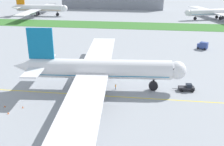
{
  "coord_description": "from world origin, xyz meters",
  "views": [
    {
      "loc": [
        18.57,
        -70.26,
        33.11
      ],
      "look_at": [
        8.11,
        5.63,
        3.93
      ],
      "focal_mm": 43.45,
      "sensor_mm": 36.0,
      "label": 1
    }
  ],
  "objects_px": {
    "traffic_cone_port_wing": "(8,113)",
    "service_truck_baggage_loader": "(203,45)",
    "pushback_tug": "(187,88)",
    "traffic_cone_near_nose": "(5,106)",
    "traffic_cone_starboard_wing": "(23,107)",
    "parked_airliner_far_left": "(39,8)",
    "parked_airliner_far_centre": "(216,12)",
    "ground_crew_wingwalker_port": "(116,86)",
    "airliner_foreground": "(98,69)"
  },
  "relations": [
    {
      "from": "traffic_cone_port_wing",
      "to": "service_truck_baggage_loader",
      "type": "xyz_separation_m",
      "value": [
        57.44,
        66.65,
        1.42
      ]
    },
    {
      "from": "traffic_cone_port_wing",
      "to": "service_truck_baggage_loader",
      "type": "height_order",
      "value": "service_truck_baggage_loader"
    },
    {
      "from": "traffic_cone_near_nose",
      "to": "traffic_cone_starboard_wing",
      "type": "relative_size",
      "value": 1.0
    },
    {
      "from": "airliner_foreground",
      "to": "traffic_cone_near_nose",
      "type": "distance_m",
      "value": 27.05
    },
    {
      "from": "pushback_tug",
      "to": "traffic_cone_starboard_wing",
      "type": "xyz_separation_m",
      "value": [
        -42.91,
        -16.67,
        -0.69
      ]
    },
    {
      "from": "service_truck_baggage_loader",
      "to": "ground_crew_wingwalker_port",
      "type": "bearing_deg",
      "value": -124.2
    },
    {
      "from": "airliner_foreground",
      "to": "traffic_cone_starboard_wing",
      "type": "height_order",
      "value": "airliner_foreground"
    },
    {
      "from": "traffic_cone_starboard_wing",
      "to": "service_truck_baggage_loader",
      "type": "distance_m",
      "value": 83.99
    },
    {
      "from": "airliner_foreground",
      "to": "parked_airliner_far_left",
      "type": "xyz_separation_m",
      "value": [
        -70.53,
        129.84,
        -0.49
      ]
    },
    {
      "from": "airliner_foreground",
      "to": "traffic_cone_near_nose",
      "type": "relative_size",
      "value": 136.57
    },
    {
      "from": "parked_airliner_far_left",
      "to": "parked_airliner_far_centre",
      "type": "bearing_deg",
      "value": 0.72
    },
    {
      "from": "airliner_foreground",
      "to": "traffic_cone_near_nose",
      "type": "xyz_separation_m",
      "value": [
        -21.99,
        -14.63,
        -5.86
      ]
    },
    {
      "from": "traffic_cone_near_nose",
      "to": "airliner_foreground",
      "type": "bearing_deg",
      "value": 33.64
    },
    {
      "from": "traffic_cone_port_wing",
      "to": "pushback_tug",
      "type": "bearing_deg",
      "value": 23.95
    },
    {
      "from": "ground_crew_wingwalker_port",
      "to": "traffic_cone_port_wing",
      "type": "relative_size",
      "value": 2.91
    },
    {
      "from": "airliner_foreground",
      "to": "ground_crew_wingwalker_port",
      "type": "height_order",
      "value": "airliner_foreground"
    },
    {
      "from": "ground_crew_wingwalker_port",
      "to": "traffic_cone_near_nose",
      "type": "relative_size",
      "value": 2.91
    },
    {
      "from": "pushback_tug",
      "to": "parked_airliner_far_centre",
      "type": "bearing_deg",
      "value": 74.79
    },
    {
      "from": "traffic_cone_near_nose",
      "to": "traffic_cone_port_wing",
      "type": "height_order",
      "value": "same"
    },
    {
      "from": "pushback_tug",
      "to": "parked_airliner_far_left",
      "type": "height_order",
      "value": "parked_airliner_far_left"
    },
    {
      "from": "pushback_tug",
      "to": "service_truck_baggage_loader",
      "type": "distance_m",
      "value": 48.21
    },
    {
      "from": "traffic_cone_port_wing",
      "to": "traffic_cone_starboard_wing",
      "type": "distance_m",
      "value": 4.04
    },
    {
      "from": "pushback_tug",
      "to": "traffic_cone_port_wing",
      "type": "distance_m",
      "value": 49.38
    },
    {
      "from": "airliner_foreground",
      "to": "pushback_tug",
      "type": "height_order",
      "value": "airliner_foreground"
    },
    {
      "from": "service_truck_baggage_loader",
      "to": "parked_airliner_far_centre",
      "type": "relative_size",
      "value": 0.07
    },
    {
      "from": "traffic_cone_port_wing",
      "to": "parked_airliner_far_centre",
      "type": "bearing_deg",
      "value": 61.74
    },
    {
      "from": "airliner_foreground",
      "to": "pushback_tug",
      "type": "distance_m",
      "value": 26.38
    },
    {
      "from": "ground_crew_wingwalker_port",
      "to": "traffic_cone_port_wing",
      "type": "bearing_deg",
      "value": -143.52
    },
    {
      "from": "traffic_cone_port_wing",
      "to": "traffic_cone_starboard_wing",
      "type": "height_order",
      "value": "same"
    },
    {
      "from": "ground_crew_wingwalker_port",
      "to": "parked_airliner_far_centre",
      "type": "distance_m",
      "value": 142.8
    },
    {
      "from": "traffic_cone_near_nose",
      "to": "service_truck_baggage_loader",
      "type": "relative_size",
      "value": 0.12
    },
    {
      "from": "traffic_cone_starboard_wing",
      "to": "service_truck_baggage_loader",
      "type": "relative_size",
      "value": 0.12
    },
    {
      "from": "ground_crew_wingwalker_port",
      "to": "parked_airliner_far_centre",
      "type": "bearing_deg",
      "value": 66.95
    },
    {
      "from": "parked_airliner_far_centre",
      "to": "ground_crew_wingwalker_port",
      "type": "bearing_deg",
      "value": -113.05
    },
    {
      "from": "pushback_tug",
      "to": "parked_airliner_far_left",
      "type": "bearing_deg",
      "value": 127.02
    },
    {
      "from": "ground_crew_wingwalker_port",
      "to": "traffic_cone_near_nose",
      "type": "height_order",
      "value": "ground_crew_wingwalker_port"
    },
    {
      "from": "ground_crew_wingwalker_port",
      "to": "traffic_cone_near_nose",
      "type": "distance_m",
      "value": 30.83
    },
    {
      "from": "ground_crew_wingwalker_port",
      "to": "traffic_cone_near_nose",
      "type": "xyz_separation_m",
      "value": [
        -27.05,
        -14.78,
        -0.74
      ]
    },
    {
      "from": "airliner_foreground",
      "to": "service_truck_baggage_loader",
      "type": "xyz_separation_m",
      "value": [
        38.09,
        48.75,
        -4.44
      ]
    },
    {
      "from": "traffic_cone_near_nose",
      "to": "service_truck_baggage_loader",
      "type": "height_order",
      "value": "service_truck_baggage_loader"
    },
    {
      "from": "parked_airliner_far_left",
      "to": "parked_airliner_far_centre",
      "type": "height_order",
      "value": "parked_airliner_far_left"
    },
    {
      "from": "pushback_tug",
      "to": "traffic_cone_near_nose",
      "type": "height_order",
      "value": "pushback_tug"
    },
    {
      "from": "traffic_cone_near_nose",
      "to": "parked_airliner_far_centre",
      "type": "height_order",
      "value": "parked_airliner_far_centre"
    },
    {
      "from": "pushback_tug",
      "to": "ground_crew_wingwalker_port",
      "type": "height_order",
      "value": "pushback_tug"
    },
    {
      "from": "ground_crew_wingwalker_port",
      "to": "parked_airliner_far_left",
      "type": "bearing_deg",
      "value": 120.24
    },
    {
      "from": "pushback_tug",
      "to": "traffic_cone_port_wing",
      "type": "relative_size",
      "value": 11.07
    },
    {
      "from": "traffic_cone_starboard_wing",
      "to": "parked_airliner_far_centre",
      "type": "relative_size",
      "value": 0.01
    },
    {
      "from": "ground_crew_wingwalker_port",
      "to": "service_truck_baggage_loader",
      "type": "height_order",
      "value": "service_truck_baggage_loader"
    },
    {
      "from": "parked_airliner_far_left",
      "to": "parked_airliner_far_centre",
      "type": "distance_m",
      "value": 131.48
    },
    {
      "from": "traffic_cone_starboard_wing",
      "to": "traffic_cone_port_wing",
      "type": "bearing_deg",
      "value": -123.26
    }
  ]
}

